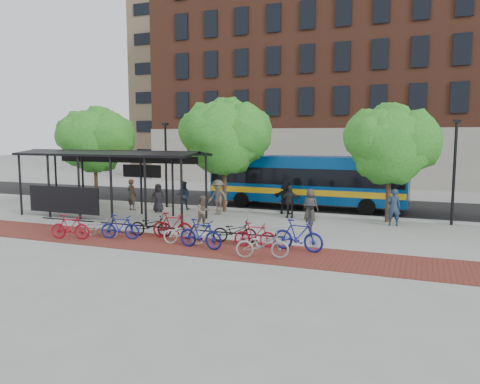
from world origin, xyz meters
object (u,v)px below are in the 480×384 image
(tree_a, at_px, (96,138))
(pedestrian_1, at_px, (132,195))
(pedestrian_4, at_px, (290,202))
(bike_4, at_px, (151,225))
(bike_2, at_px, (102,227))
(pedestrian_6, at_px, (310,205))
(pedestrian_8, at_px, (204,212))
(pedestrian_7, at_px, (394,207))
(bike_7, at_px, (201,234))
(bike_6, at_px, (184,233))
(bike_10, at_px, (262,244))
(lamp_post_left, at_px, (166,162))
(pedestrian_2, at_px, (183,195))
(bike_11, at_px, (298,235))
(tree_b, at_px, (226,134))
(pedestrian_5, at_px, (286,198))
(bus, at_px, (307,178))
(pedestrian_9, at_px, (309,218))
(bus_shelter, at_px, (109,161))
(bike_1, at_px, (70,227))
(lamp_post_right, at_px, (454,169))
(pedestrian_3, at_px, (218,197))
(bike_9, at_px, (255,235))
(bike_8, at_px, (235,231))
(tree_c, at_px, (392,142))
(bike_3, at_px, (120,227))
(pedestrian_0, at_px, (158,198))

(tree_a, xyz_separation_m, pedestrian_1, (3.62, -1.52, -3.32))
(pedestrian_4, bearing_deg, bike_4, -130.16)
(bike_2, xyz_separation_m, bike_4, (1.89, 0.91, 0.04))
(pedestrian_6, bearing_deg, pedestrian_8, 50.54)
(pedestrian_7, bearing_deg, pedestrian_4, -17.27)
(bike_7, bearing_deg, bike_6, 73.30)
(bike_10, bearing_deg, bike_7, 61.12)
(lamp_post_left, relative_size, pedestrian_2, 3.04)
(bike_11, bearing_deg, tree_b, 46.01)
(bike_7, bearing_deg, lamp_post_left, 43.42)
(pedestrian_8, bearing_deg, pedestrian_5, 14.31)
(bus, height_order, bike_4, bus)
(pedestrian_9, bearing_deg, bus, 172.65)
(bus_shelter, height_order, bike_1, bus_shelter)
(pedestrian_4, bearing_deg, lamp_post_right, -0.97)
(pedestrian_1, distance_m, pedestrian_3, 5.39)
(tree_a, relative_size, pedestrian_7, 3.40)
(bus, distance_m, pedestrian_6, 4.30)
(pedestrian_3, height_order, pedestrian_7, pedestrian_3)
(bike_4, bearing_deg, bike_9, -103.92)
(bus_shelter, distance_m, bike_1, 6.13)
(bike_8, distance_m, pedestrian_9, 3.48)
(tree_c, distance_m, pedestrian_1, 14.80)
(lamp_post_right, relative_size, bike_11, 2.56)
(bike_8, xyz_separation_m, pedestrian_7, (5.83, 6.17, 0.43))
(bus_shelter, relative_size, bike_2, 6.19)
(bike_10, distance_m, pedestrian_8, 6.09)
(bike_2, height_order, bike_9, bike_9)
(pedestrian_6, bearing_deg, bike_1, 52.78)
(bike_3, height_order, bike_10, bike_3)
(tree_a, relative_size, tree_c, 1.04)
(bike_7, xyz_separation_m, pedestrian_7, (6.69, 7.55, 0.34))
(bike_3, relative_size, bike_8, 0.94)
(bike_3, distance_m, bike_7, 3.92)
(bus, xyz_separation_m, pedestrian_0, (-7.61, -4.46, -0.99))
(lamp_post_left, xyz_separation_m, pedestrian_1, (-1.29, -1.77, -1.83))
(lamp_post_left, bearing_deg, pedestrian_3, -18.99)
(bike_11, xyz_separation_m, pedestrian_5, (-2.77, 8.06, 0.32))
(bike_8, relative_size, pedestrian_2, 1.08)
(bike_9, bearing_deg, pedestrian_4, -7.67)
(pedestrian_1, bearing_deg, pedestrian_6, -163.96)
(bus_shelter, relative_size, pedestrian_2, 6.28)
(pedestrian_2, bearing_deg, bike_1, 78.33)
(bike_7, bearing_deg, bike_4, 74.64)
(lamp_post_left, height_order, bike_6, lamp_post_left)
(lamp_post_right, relative_size, pedestrian_2, 3.04)
(bike_6, relative_size, pedestrian_9, 1.09)
(lamp_post_right, bearing_deg, pedestrian_4, -173.71)
(tree_b, relative_size, lamp_post_left, 1.26)
(bike_1, xyz_separation_m, bike_8, (6.74, 1.90, -0.04))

